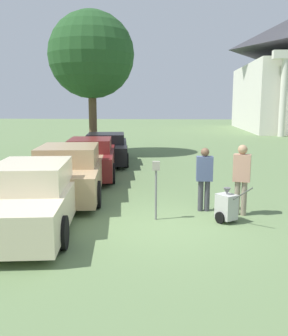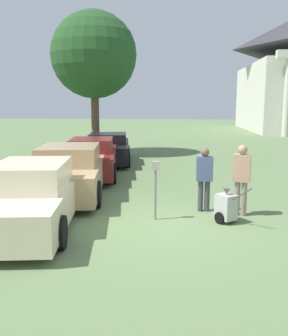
{
  "view_description": "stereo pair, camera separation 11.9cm",
  "coord_description": "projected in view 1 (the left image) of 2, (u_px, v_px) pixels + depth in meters",
  "views": [
    {
      "loc": [
        0.24,
        -8.34,
        2.82
      ],
      "look_at": [
        -0.51,
        1.55,
        1.1
      ],
      "focal_mm": 40.0,
      "sensor_mm": 36.0,
      "label": 1
    },
    {
      "loc": [
        0.36,
        -8.33,
        2.82
      ],
      "look_at": [
        -0.51,
        1.55,
        1.1
      ],
      "focal_mm": 40.0,
      "sensor_mm": 36.0,
      "label": 2
    }
  ],
  "objects": [
    {
      "name": "shade_tree",
      "position": [
        91.0,
        55.0,
        20.22
      ],
      "size": [
        4.66,
        4.66,
        7.74
      ],
      "color": "brown",
      "rests_on": "ground_plane"
    },
    {
      "name": "person_supervisor",
      "position": [
        242.0,
        175.0,
        9.4
      ],
      "size": [
        0.46,
        0.32,
        1.8
      ],
      "rotation": [
        0.0,
        0.0,
        2.87
      ],
      "color": "gray",
      "rests_on": "ground_plane"
    },
    {
      "name": "church",
      "position": [
        288.0,
        69.0,
        38.81
      ],
      "size": [
        8.71,
        16.85,
        25.29
      ],
      "color": "silver",
      "rests_on": "ground_plane"
    },
    {
      "name": "parked_car_black",
      "position": [
        106.0,
        149.0,
        18.0
      ],
      "size": [
        2.6,
        5.19,
        1.41
      ],
      "rotation": [
        0.0,
        0.0,
        0.14
      ],
      "color": "black",
      "rests_on": "ground_plane"
    },
    {
      "name": "person_worker",
      "position": [
        204.0,
        175.0,
        9.78
      ],
      "size": [
        0.42,
        0.23,
        1.68
      ],
      "rotation": [
        0.0,
        0.0,
        3.16
      ],
      "color": "#3F3F47",
      "rests_on": "ground_plane"
    },
    {
      "name": "equipment_cart",
      "position": [
        227.0,
        206.0,
        8.93
      ],
      "size": [
        0.75,
        0.9,
        1.0
      ],
      "rotation": [
        0.0,
        0.0,
        0.65
      ],
      "color": "#B2B2AD",
      "rests_on": "ground_plane"
    },
    {
      "name": "parking_meter",
      "position": [
        156.0,
        179.0,
        9.03
      ],
      "size": [
        0.18,
        0.09,
        1.45
      ],
      "color": "slate",
      "rests_on": "ground_plane"
    },
    {
      "name": "parked_car_cream",
      "position": [
        34.0,
        196.0,
        8.64
      ],
      "size": [
        2.42,
        5.2,
        1.51
      ],
      "rotation": [
        0.0,
        0.0,
        0.14
      ],
      "color": "beige",
      "rests_on": "ground_plane"
    },
    {
      "name": "parked_car_maroon",
      "position": [
        91.0,
        158.0,
        14.65
      ],
      "size": [
        2.44,
        5.2,
        1.48
      ],
      "rotation": [
        0.0,
        0.0,
        0.14
      ],
      "color": "maroon",
      "rests_on": "ground_plane"
    },
    {
      "name": "parked_car_tan",
      "position": [
        70.0,
        172.0,
        11.63
      ],
      "size": [
        2.62,
        5.45,
        1.55
      ],
      "rotation": [
        0.0,
        0.0,
        0.14
      ],
      "color": "tan",
      "rests_on": "ground_plane"
    },
    {
      "name": "ground_plane",
      "position": [
        161.0,
        226.0,
        8.7
      ],
      "size": [
        120.0,
        120.0,
        0.0
      ],
      "primitive_type": "plane",
      "color": "#607A4C"
    }
  ]
}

